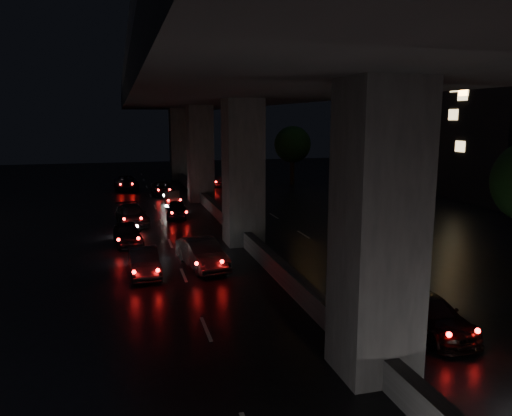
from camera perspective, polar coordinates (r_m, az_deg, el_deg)
name	(u,v)px	position (r m, az deg, el deg)	size (l,w,h in m)	color
ground	(269,268)	(23.62, 1.47, -6.91)	(120.00, 120.00, 0.00)	black
viaduct	(243,92)	(27.42, -1.54, 13.13)	(12.00, 80.00, 10.50)	#313133
median_barrier	(243,236)	(28.16, -1.46, -3.17)	(0.45, 70.00, 0.85)	#313133
building_right_far	(477,112)	(53.43, 23.96, 9.98)	(12.00, 22.00, 15.00)	black
tree_c	(364,156)	(38.00, 12.29, 5.86)	(3.80, 3.80, 6.12)	black
tree_d	(293,145)	(52.68, 4.20, 7.24)	(3.80, 3.80, 6.12)	black
streetlight_far	(332,133)	(43.31, 8.63, 8.43)	(2.52, 0.44, 9.00)	#2D2D33
car_3	(428,314)	(17.77, 19.03, -11.37)	(1.67, 4.11, 1.19)	black
car_4	(144,262)	(23.08, -12.68, -6.06)	(1.24, 3.54, 1.17)	black
car_5	(202,254)	(23.74, -6.19, -5.19)	(1.42, 4.06, 1.34)	black
car_6	(128,234)	(28.76, -14.43, -2.85)	(1.43, 3.56, 1.21)	black
car_7	(132,215)	(34.04, -14.00, -0.78)	(1.75, 4.30, 1.25)	#252427
car_8	(176,210)	(35.66, -9.09, -0.18)	(1.37, 3.42, 1.16)	black
car_9	(172,198)	(40.90, -9.55, 1.12)	(1.19, 3.41, 1.12)	#3F3A36
car_10	(162,188)	(46.43, -10.64, 2.21)	(1.98, 4.28, 1.19)	black
car_11	(126,183)	(50.78, -14.62, 2.82)	(2.20, 4.77, 1.33)	black
car_12	(217,181)	(51.72, -4.43, 3.12)	(1.29, 3.20, 1.09)	#595B61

